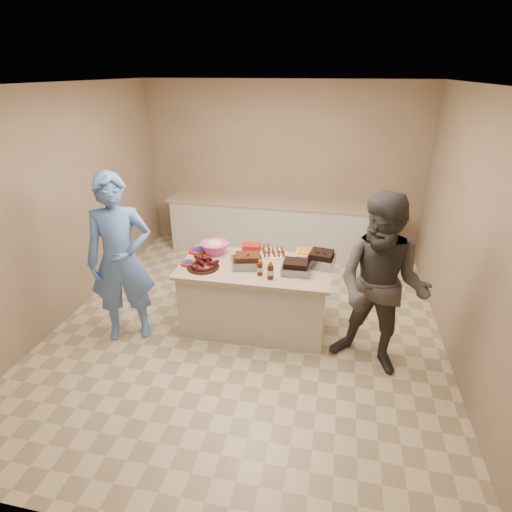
% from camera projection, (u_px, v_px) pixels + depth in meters
% --- Properties ---
extents(room, '(4.50, 5.00, 2.70)m').
position_uv_depth(room, '(248.00, 325.00, 4.85)').
color(room, '#9F8567').
rests_on(room, ground).
extents(back_counter, '(3.60, 0.64, 0.90)m').
position_uv_depth(back_counter, '(277.00, 227.00, 6.61)').
color(back_counter, beige).
rests_on(back_counter, ground).
extents(island, '(1.72, 0.92, 0.81)m').
position_uv_depth(island, '(255.00, 325.00, 4.86)').
color(island, beige).
rests_on(island, ground).
extents(rib_platter, '(0.45, 0.45, 0.15)m').
position_uv_depth(rib_platter, '(203.00, 268.00, 4.47)').
color(rib_platter, '#420E0C').
rests_on(rib_platter, island).
extents(pulled_pork_tray, '(0.37, 0.31, 0.10)m').
position_uv_depth(pulled_pork_tray, '(248.00, 267.00, 4.49)').
color(pulled_pork_tray, '#47230F').
rests_on(pulled_pork_tray, island).
extents(brisket_tray, '(0.30, 0.26, 0.09)m').
position_uv_depth(brisket_tray, '(295.00, 273.00, 4.36)').
color(brisket_tray, black).
rests_on(brisket_tray, island).
extents(roasting_pan, '(0.33, 0.33, 0.12)m').
position_uv_depth(roasting_pan, '(321.00, 265.00, 4.52)').
color(roasting_pan, gray).
rests_on(roasting_pan, island).
extents(coleslaw_bowl, '(0.34, 0.34, 0.23)m').
position_uv_depth(coleslaw_bowl, '(215.00, 253.00, 4.82)').
color(coleslaw_bowl, '#D33F87').
rests_on(coleslaw_bowl, island).
extents(sausage_plate, '(0.41, 0.41, 0.06)m').
position_uv_depth(sausage_plate, '(273.00, 254.00, 4.80)').
color(sausage_plate, silver).
rests_on(sausage_plate, island).
extents(mac_cheese_dish, '(0.32, 0.23, 0.08)m').
position_uv_depth(mac_cheese_dish, '(310.00, 257.00, 4.72)').
color(mac_cheese_dish, orange).
rests_on(mac_cheese_dish, island).
extents(bbq_bottle_a, '(0.06, 0.06, 0.18)m').
position_uv_depth(bbq_bottle_a, '(260.00, 275.00, 4.32)').
color(bbq_bottle_a, '#45160C').
rests_on(bbq_bottle_a, island).
extents(bbq_bottle_b, '(0.07, 0.07, 0.20)m').
position_uv_depth(bbq_bottle_b, '(270.00, 279.00, 4.24)').
color(bbq_bottle_b, '#45160C').
rests_on(bbq_bottle_b, island).
extents(mustard_bottle, '(0.05, 0.05, 0.12)m').
position_uv_depth(mustard_bottle, '(233.00, 261.00, 4.63)').
color(mustard_bottle, yellow).
rests_on(mustard_bottle, island).
extents(sauce_bowl, '(0.12, 0.04, 0.12)m').
position_uv_depth(sauce_bowl, '(255.00, 260.00, 4.65)').
color(sauce_bowl, silver).
rests_on(sauce_bowl, island).
extents(plate_stack_large, '(0.23, 0.23, 0.03)m').
position_uv_depth(plate_stack_large, '(198.00, 252.00, 4.86)').
color(plate_stack_large, '#A81412').
rests_on(plate_stack_large, island).
extents(plate_stack_small, '(0.17, 0.17, 0.02)m').
position_uv_depth(plate_stack_small, '(188.00, 264.00, 4.55)').
color(plate_stack_small, '#A81412').
rests_on(plate_stack_small, island).
extents(plastic_cup, '(0.10, 0.09, 0.10)m').
position_uv_depth(plastic_cup, '(205.00, 248.00, 4.95)').
color(plastic_cup, '#A8560D').
rests_on(plastic_cup, island).
extents(basket_stack, '(0.22, 0.17, 0.10)m').
position_uv_depth(basket_stack, '(252.00, 252.00, 4.85)').
color(basket_stack, '#A81412').
rests_on(basket_stack, island).
extents(guest_blue, '(1.38, 2.03, 0.46)m').
position_uv_depth(guest_blue, '(132.00, 333.00, 4.71)').
color(guest_blue, '#5986DA').
rests_on(guest_blue, ground).
extents(guest_gray, '(1.51, 2.06, 0.70)m').
position_uv_depth(guest_gray, '(369.00, 364.00, 4.22)').
color(guest_gray, '#494541').
rests_on(guest_gray, ground).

